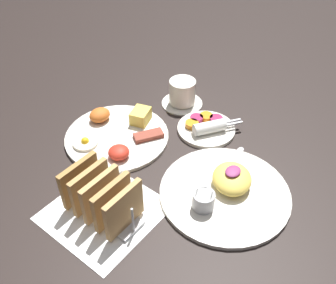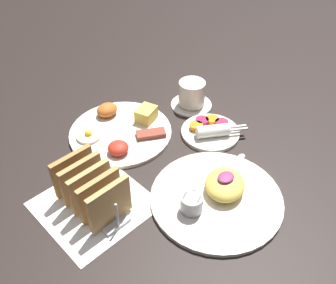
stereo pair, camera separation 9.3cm
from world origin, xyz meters
The scene contains 8 objects.
ground_plane centered at (0.00, 0.00, 0.00)m, with size 3.00×3.00×0.00m, color black.
napkin_flat centered at (-0.15, 0.01, 0.00)m, with size 0.22×0.22×0.00m.
plate_breakfast centered at (0.05, 0.16, 0.01)m, with size 0.27×0.27×0.05m.
plate_condiments centered at (0.22, -0.01, 0.01)m, with size 0.16×0.16×0.04m.
plate_foreground centered at (0.06, -0.16, 0.01)m, with size 0.29×0.29×0.06m.
toast_rack centered at (-0.15, 0.01, 0.05)m, with size 0.10×0.18×0.10m.
coffee_cup centered at (0.28, 0.12, 0.04)m, with size 0.12×0.12×0.08m.
teaspoon centered at (0.19, -0.15, 0.00)m, with size 0.08×0.11×0.01m.
Camera 1 is at (-0.46, -0.41, 0.64)m, focal length 40.00 mm.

